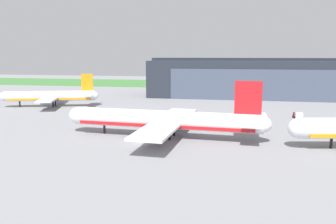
{
  "coord_description": "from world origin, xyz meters",
  "views": [
    {
      "loc": [
        19.28,
        -70.0,
        19.2
      ],
      "look_at": [
        2.21,
        23.39,
        3.12
      ],
      "focal_mm": 36.82,
      "sensor_mm": 36.0,
      "label": 1
    }
  ],
  "objects_px": {
    "airliner_far_left": "(50,96)",
    "fuel_bowser": "(298,115)",
    "maintenance_hangar": "(252,78)",
    "airliner_near_left": "(164,120)",
    "stair_truck": "(263,117)"
  },
  "relations": [
    {
      "from": "airliner_far_left",
      "to": "fuel_bowser",
      "type": "xyz_separation_m",
      "value": [
        85.09,
        -8.75,
        -2.72
      ]
    },
    {
      "from": "airliner_far_left",
      "to": "stair_truck",
      "type": "xyz_separation_m",
      "value": [
        74.45,
        -14.8,
        -2.61
      ]
    },
    {
      "from": "stair_truck",
      "to": "maintenance_hangar",
      "type": "bearing_deg",
      "value": 90.05
    },
    {
      "from": "airliner_near_left",
      "to": "stair_truck",
      "type": "xyz_separation_m",
      "value": [
        24.3,
        23.86,
        -2.79
      ]
    },
    {
      "from": "maintenance_hangar",
      "to": "airliner_near_left",
      "type": "relative_size",
      "value": 1.9
    },
    {
      "from": "maintenance_hangar",
      "to": "stair_truck",
      "type": "height_order",
      "value": "maintenance_hangar"
    },
    {
      "from": "maintenance_hangar",
      "to": "airliner_near_left",
      "type": "bearing_deg",
      "value": -106.11
    },
    {
      "from": "fuel_bowser",
      "to": "stair_truck",
      "type": "bearing_deg",
      "value": -150.34
    },
    {
      "from": "airliner_far_left",
      "to": "fuel_bowser",
      "type": "distance_m",
      "value": 85.58
    },
    {
      "from": "airliner_far_left",
      "to": "stair_truck",
      "type": "distance_m",
      "value": 75.96
    },
    {
      "from": "maintenance_hangar",
      "to": "fuel_bowser",
      "type": "height_order",
      "value": "maintenance_hangar"
    },
    {
      "from": "airliner_near_left",
      "to": "stair_truck",
      "type": "relative_size",
      "value": 9.96
    },
    {
      "from": "airliner_near_left",
      "to": "airliner_far_left",
      "type": "bearing_deg",
      "value": 142.37
    },
    {
      "from": "maintenance_hangar",
      "to": "stair_truck",
      "type": "bearing_deg",
      "value": -89.95
    },
    {
      "from": "airliner_near_left",
      "to": "fuel_bowser",
      "type": "height_order",
      "value": "airliner_near_left"
    }
  ]
}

